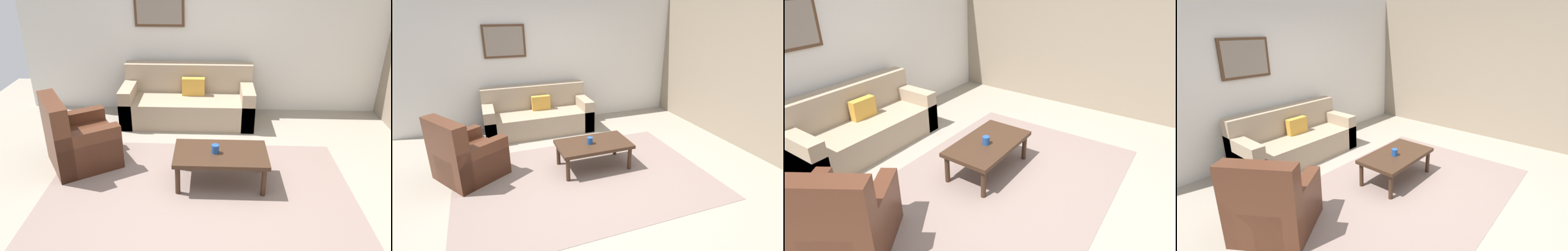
{
  "view_description": "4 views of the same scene",
  "coord_description": "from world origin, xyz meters",
  "views": [
    {
      "loc": [
        0.12,
        -3.6,
        2.63
      ],
      "look_at": [
        -0.04,
        0.37,
        0.71
      ],
      "focal_mm": 34.86,
      "sensor_mm": 36.0,
      "label": 1
    },
    {
      "loc": [
        -1.25,
        -3.5,
        2.3
      ],
      "look_at": [
        0.17,
        0.31,
        0.69
      ],
      "focal_mm": 27.11,
      "sensor_mm": 36.0,
      "label": 2
    },
    {
      "loc": [
        -2.73,
        -1.64,
        2.4
      ],
      "look_at": [
        -0.03,
        0.2,
        0.77
      ],
      "focal_mm": 30.3,
      "sensor_mm": 36.0,
      "label": 3
    },
    {
      "loc": [
        -2.96,
        -1.91,
        2.18
      ],
      "look_at": [
        0.17,
        0.67,
        0.79
      ],
      "focal_mm": 26.42,
      "sensor_mm": 36.0,
      "label": 4
    }
  ],
  "objects": [
    {
      "name": "armchair_leather",
      "position": [
        -1.59,
        0.63,
        0.31
      ],
      "size": [
        1.11,
        1.11,
        0.95
      ],
      "color": "#4C2819",
      "rests_on": "ground_plane"
    },
    {
      "name": "coffee_table",
      "position": [
        0.26,
        0.28,
        0.36
      ],
      "size": [
        1.1,
        0.64,
        0.41
      ],
      "color": "#382316",
      "rests_on": "ground_plane"
    },
    {
      "name": "framed_artwork",
      "position": [
        -0.71,
        2.51,
        1.73
      ],
      "size": [
        0.79,
        0.04,
        0.62
      ],
      "color": "#472D1C"
    },
    {
      "name": "cup",
      "position": [
        0.19,
        0.27,
        0.46
      ],
      "size": [
        0.09,
        0.09,
        0.1
      ],
      "primitive_type": "cylinder",
      "color": "#1E478C",
      "rests_on": "coffee_table"
    },
    {
      "name": "area_rug",
      "position": [
        0.0,
        0.0,
        0.0
      ],
      "size": [
        3.59,
        2.43,
        0.01
      ],
      "primitive_type": "cube",
      "color": "gray",
      "rests_on": "ground_plane"
    },
    {
      "name": "rear_partition",
      "position": [
        0.0,
        2.6,
        1.4
      ],
      "size": [
        6.0,
        0.12,
        2.8
      ],
      "primitive_type": "cube",
      "color": "silver",
      "rests_on": "ground_plane"
    },
    {
      "name": "ground_plane",
      "position": [
        0.0,
        0.0,
        0.0
      ],
      "size": [
        8.0,
        8.0,
        0.0
      ],
      "primitive_type": "plane",
      "color": "gray"
    },
    {
      "name": "couch_main",
      "position": [
        -0.24,
        2.11,
        0.3
      ],
      "size": [
        2.06,
        0.87,
        0.88
      ],
      "color": "gray",
      "rests_on": "ground_plane"
    }
  ]
}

